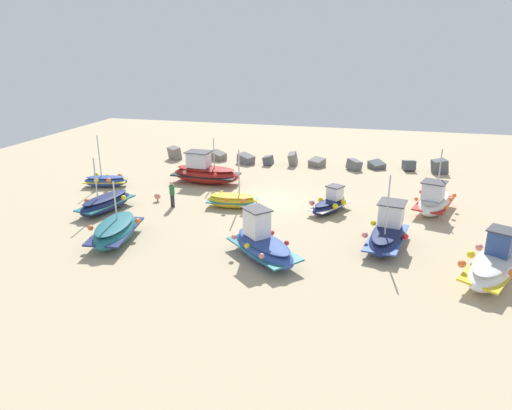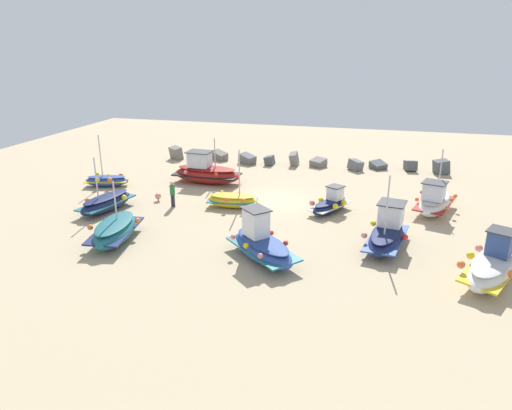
% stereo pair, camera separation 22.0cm
% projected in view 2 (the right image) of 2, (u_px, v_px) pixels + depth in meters
% --- Properties ---
extents(ground_plane, '(58.89, 58.89, 0.00)m').
position_uv_depth(ground_plane, '(272.00, 201.00, 31.12)').
color(ground_plane, tan).
extents(fishing_boat_0, '(2.43, 4.65, 4.05)m').
position_uv_depth(fishing_boat_0, '(387.00, 234.00, 23.92)').
color(fishing_boat_0, navy).
rests_on(fishing_boat_0, ground_plane).
extents(fishing_boat_1, '(2.57, 3.40, 1.61)m').
position_uv_depth(fishing_boat_1, '(331.00, 204.00, 28.93)').
color(fishing_boat_1, navy).
rests_on(fishing_boat_1, ground_plane).
extents(fishing_boat_2, '(2.18, 4.32, 3.56)m').
position_uv_depth(fishing_boat_2, '(106.00, 203.00, 29.11)').
color(fishing_boat_2, navy).
rests_on(fishing_boat_2, ground_plane).
extents(fishing_boat_3, '(2.87, 4.43, 3.89)m').
position_uv_depth(fishing_boat_3, '(435.00, 202.00, 28.75)').
color(fishing_boat_3, white).
rests_on(fishing_boat_3, ground_plane).
extents(fishing_boat_4, '(5.17, 2.55, 3.43)m').
position_uv_depth(fishing_boat_4, '(206.00, 172.00, 34.87)').
color(fishing_boat_4, maroon).
rests_on(fishing_boat_4, ground_plane).
extents(fishing_boat_5, '(3.37, 1.84, 3.78)m').
position_uv_depth(fishing_boat_5, '(232.00, 200.00, 29.79)').
color(fishing_boat_5, gold).
rests_on(fishing_boat_5, ground_plane).
extents(fishing_boat_6, '(2.45, 4.51, 3.23)m').
position_uv_depth(fishing_boat_6, '(115.00, 230.00, 24.65)').
color(fishing_boat_6, '#1E6670').
rests_on(fishing_boat_6, ground_plane).
extents(fishing_boat_7, '(4.40, 4.28, 2.48)m').
position_uv_depth(fishing_boat_7, '(262.00, 245.00, 22.58)').
color(fishing_boat_7, '#2D4C9E').
rests_on(fishing_boat_7, ground_plane).
extents(fishing_boat_8, '(3.39, 4.62, 2.29)m').
position_uv_depth(fishing_boat_8, '(492.00, 267.00, 20.41)').
color(fishing_boat_8, white).
rests_on(fishing_boat_8, ground_plane).
extents(fishing_boat_9, '(3.32, 2.09, 3.79)m').
position_uv_depth(fishing_boat_9, '(107.00, 180.00, 34.16)').
color(fishing_boat_9, '#2D4C9E').
rests_on(fishing_boat_9, ground_plane).
extents(person_walking, '(0.32, 0.32, 1.68)m').
position_uv_depth(person_walking, '(172.00, 192.00, 29.71)').
color(person_walking, '#2D2D38').
rests_on(person_walking, ground_plane).
extents(breakwater_rocks, '(23.92, 2.82, 1.34)m').
position_uv_depth(breakwater_rocks, '(303.00, 161.00, 39.91)').
color(breakwater_rocks, slate).
rests_on(breakwater_rocks, ground_plane).
extents(mooring_buoy_0, '(0.39, 0.39, 0.58)m').
position_uv_depth(mooring_buoy_0, '(384.00, 207.00, 28.85)').
color(mooring_buoy_0, '#3F3F42').
rests_on(mooring_buoy_0, ground_plane).
extents(mooring_buoy_1, '(0.41, 0.41, 0.54)m').
position_uv_depth(mooring_buoy_1, '(158.00, 196.00, 31.04)').
color(mooring_buoy_1, '#3F3F42').
rests_on(mooring_buoy_1, ground_plane).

